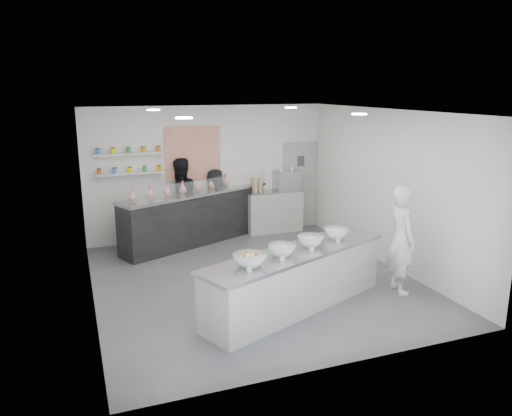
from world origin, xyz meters
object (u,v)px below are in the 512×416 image
Objects in this scene: prep_counter at (296,279)px; staff_left at (180,200)px; espresso_machine at (287,181)px; woman_prep at (402,239)px; back_bar at (198,217)px; espresso_ledge at (274,211)px; staff_right at (216,203)px.

prep_counter is 1.83× the size of staff_left.
staff_left is (-2.56, 0.07, -0.29)m from espresso_machine.
prep_counter is 1.98m from woman_prep.
back_bar is 1.92m from espresso_ledge.
back_bar is at bearing 42.72° from woman_prep.
back_bar is 2.31m from espresso_machine.
staff_right is at bearing 69.20° from prep_counter.
espresso_machine is (0.31, 0.00, 0.73)m from espresso_ledge.
woman_prep reaches higher than espresso_machine.
prep_counter is at bearing -105.03° from back_bar.
prep_counter is 5.92× the size of espresso_machine.
woman_prep reaches higher than espresso_ledge.
espresso_machine is 0.32× the size of woman_prep.
prep_counter is 0.92× the size of back_bar.
espresso_ledge is 0.72× the size of staff_left.
back_bar is 0.56m from staff_left.
staff_right reaches higher than back_bar.
staff_right is at bearing 163.29° from staff_left.
espresso_ledge is 2.30m from staff_left.
back_bar is at bearing 127.56° from staff_left.
espresso_machine is 2.58m from staff_left.
espresso_ledge is at bearing 49.60° from prep_counter.
back_bar is at bearing -174.61° from espresso_ledge.
staff_left is at bearing 178.44° from espresso_machine.
staff_left reaches higher than espresso_ledge.
espresso_ledge is (1.32, 4.05, 0.03)m from prep_counter.
back_bar is at bearing -175.35° from espresso_machine.
woman_prep is at bearing -80.74° from back_bar.
staff_left reaches higher than prep_counter.
espresso_machine is (1.63, 4.05, 0.76)m from prep_counter.
woman_prep is 5.03m from staff_left.
espresso_machine reaches higher than prep_counter.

